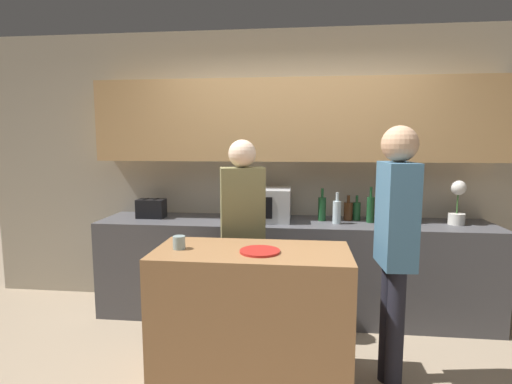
% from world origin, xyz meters
% --- Properties ---
extents(back_wall, '(6.40, 0.40, 2.70)m').
position_xyz_m(back_wall, '(0.00, 1.66, 1.54)').
color(back_wall, '#B2A893').
rests_on(back_wall, ground_plane).
extents(back_counter, '(3.60, 0.62, 0.90)m').
position_xyz_m(back_counter, '(0.00, 1.39, 0.45)').
color(back_counter, '#4C4C51').
rests_on(back_counter, ground_plane).
extents(kitchen_island, '(1.28, 0.60, 0.93)m').
position_xyz_m(kitchen_island, '(-0.24, 0.27, 0.47)').
color(kitchen_island, '#996B42').
rests_on(kitchen_island, ground_plane).
extents(microwave, '(0.52, 0.39, 0.30)m').
position_xyz_m(microwave, '(-0.28, 1.41, 1.05)').
color(microwave, '#B7BABC').
rests_on(microwave, back_counter).
extents(toaster, '(0.26, 0.16, 0.18)m').
position_xyz_m(toaster, '(-1.36, 1.41, 0.99)').
color(toaster, black).
rests_on(toaster, back_counter).
extents(potted_plant, '(0.14, 0.14, 0.39)m').
position_xyz_m(potted_plant, '(1.45, 1.41, 1.10)').
color(potted_plant, silver).
rests_on(potted_plant, back_counter).
extents(bottle_0, '(0.07, 0.07, 0.30)m').
position_xyz_m(bottle_0, '(0.27, 1.45, 1.02)').
color(bottle_0, '#194723').
rests_on(bottle_0, back_counter).
extents(bottle_1, '(0.07, 0.07, 0.28)m').
position_xyz_m(bottle_1, '(0.39, 1.33, 1.01)').
color(bottle_1, silver).
rests_on(bottle_1, back_counter).
extents(bottle_2, '(0.08, 0.08, 0.24)m').
position_xyz_m(bottle_2, '(0.51, 1.49, 0.99)').
color(bottle_2, '#472814').
rests_on(bottle_2, back_counter).
extents(bottle_3, '(0.07, 0.07, 0.23)m').
position_xyz_m(bottle_3, '(0.59, 1.51, 0.99)').
color(bottle_3, '#194723').
rests_on(bottle_3, back_counter).
extents(bottle_4, '(0.07, 0.07, 0.33)m').
position_xyz_m(bottle_4, '(0.70, 1.41, 1.03)').
color(bottle_4, '#194723').
rests_on(bottle_4, back_counter).
extents(bottle_5, '(0.08, 0.08, 0.30)m').
position_xyz_m(bottle_5, '(0.83, 1.41, 1.02)').
color(bottle_5, maroon).
rests_on(bottle_5, back_counter).
extents(bottle_6, '(0.09, 0.09, 0.23)m').
position_xyz_m(bottle_6, '(0.93, 1.31, 0.99)').
color(bottle_6, '#472814').
rests_on(bottle_6, back_counter).
extents(bottle_7, '(0.06, 0.06, 0.28)m').
position_xyz_m(bottle_7, '(1.05, 1.40, 1.01)').
color(bottle_7, '#194723').
rests_on(bottle_7, back_counter).
extents(plate_on_island, '(0.26, 0.26, 0.01)m').
position_xyz_m(plate_on_island, '(-0.18, 0.22, 0.94)').
color(plate_on_island, red).
rests_on(plate_on_island, kitchen_island).
extents(cup_0, '(0.08, 0.08, 0.09)m').
position_xyz_m(cup_0, '(-0.72, 0.24, 0.97)').
color(cup_0, '#8BA6A8').
rests_on(cup_0, kitchen_island).
extents(person_left, '(0.38, 0.27, 1.65)m').
position_xyz_m(person_left, '(-0.39, 0.83, 0.98)').
color(person_left, black).
rests_on(person_left, ground_plane).
extents(person_center, '(0.23, 0.35, 1.73)m').
position_xyz_m(person_center, '(0.68, 0.33, 1.04)').
color(person_center, black).
rests_on(person_center, ground_plane).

